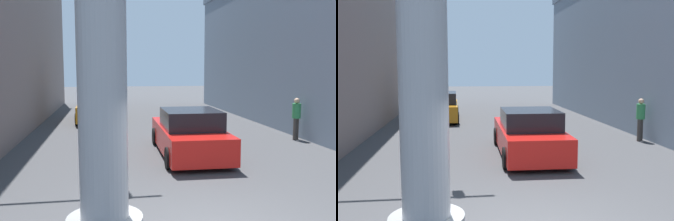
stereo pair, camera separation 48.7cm
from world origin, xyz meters
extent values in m
plane|color=#424244|center=(0.00, 10.00, 0.00)|extent=(86.33, 86.33, 0.00)
cylinder|color=black|center=(0.02, 7.98, 0.32)|extent=(0.23, 0.64, 0.64)
cylinder|color=black|center=(1.85, 7.95, 0.32)|extent=(0.23, 0.64, 0.64)
cylinder|color=black|center=(-0.04, 4.47, 0.32)|extent=(0.23, 0.64, 0.64)
cylinder|color=black|center=(1.78, 4.43, 0.32)|extent=(0.23, 0.64, 0.64)
cube|color=red|center=(0.90, 6.21, 0.56)|extent=(2.02, 5.06, 0.80)
cube|color=black|center=(0.90, 5.83, 1.26)|extent=(1.81, 2.14, 0.60)
cylinder|color=black|center=(-3.33, 16.68, 0.32)|extent=(0.23, 0.64, 0.64)
cylinder|color=black|center=(-1.60, 16.71, 0.32)|extent=(0.23, 0.64, 0.64)
cylinder|color=black|center=(-3.27, 13.34, 0.32)|extent=(0.23, 0.64, 0.64)
cylinder|color=black|center=(-1.54, 13.37, 0.32)|extent=(0.23, 0.64, 0.64)
cube|color=#BF7214|center=(-2.43, 15.03, 0.56)|extent=(1.90, 4.80, 0.80)
cube|color=black|center=(-2.43, 15.03, 1.26)|extent=(1.72, 2.65, 0.60)
cylinder|color=#3F3833|center=(5.69, 7.93, 0.44)|extent=(0.14, 0.14, 0.88)
cylinder|color=#3F3833|center=(5.85, 8.06, 0.44)|extent=(0.14, 0.14, 0.88)
cylinder|color=#338C4C|center=(5.77, 7.99, 1.18)|extent=(0.48, 0.48, 0.60)
sphere|color=tan|center=(5.77, 7.99, 1.59)|extent=(0.22, 0.22, 0.22)
camera|label=1|loc=(-1.82, -5.94, 2.91)|focal=40.00mm
camera|label=2|loc=(-1.34, -6.01, 2.91)|focal=40.00mm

